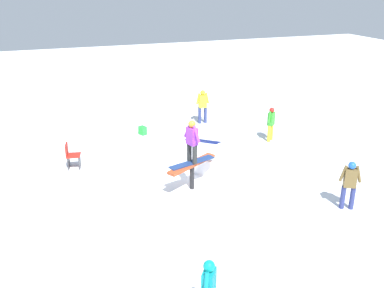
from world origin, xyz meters
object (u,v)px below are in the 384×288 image
bystander_green (271,122)px  backpack_on_snow (143,131)px  bystander_brown (350,183)px  loose_snowboard_navy (204,141)px  bystander_yellow (203,105)px  main_rider_on_rail (192,143)px  rail_feature (192,167)px  folding_chair (72,157)px  loose_snowboard_white (126,266)px

bystander_green → backpack_on_snow: (4.52, -2.40, -0.59)m
bystander_brown → loose_snowboard_navy: bearing=-45.8°
bystander_green → bystander_yellow: size_ratio=0.92×
main_rider_on_rail → bystander_yellow: size_ratio=1.04×
main_rider_on_rail → rail_feature: bearing=0.0°
bystander_green → loose_snowboard_navy: 2.68m
main_rider_on_rail → backpack_on_snow: bearing=-104.6°
folding_chair → bystander_green: bearing=-77.8°
bystander_green → backpack_on_snow: size_ratio=3.98×
rail_feature → bystander_green: size_ratio=1.31×
bystander_green → folding_chair: 7.53m
rail_feature → loose_snowboard_white: 4.09m
rail_feature → loose_snowboard_white: bearing=18.9°
loose_snowboard_white → backpack_on_snow: 8.58m
loose_snowboard_white → loose_snowboard_navy: size_ratio=1.00×
loose_snowboard_navy → bystander_brown: bearing=146.9°
loose_snowboard_white → backpack_on_snow: bearing=111.7°
main_rider_on_rail → loose_snowboard_white: size_ratio=1.00×
bystander_brown → bystander_yellow: bystander_yellow is taller
loose_snowboard_white → bystander_green: bearing=78.1°
bystander_green → loose_snowboard_white: bystander_green is taller
rail_feature → bystander_brown: bearing=114.6°
rail_feature → backpack_on_snow: 5.24m
folding_chair → bystander_yellow: bearing=-50.9°
rail_feature → bystander_yellow: bystander_yellow is taller
main_rider_on_rail → folding_chair: main_rider_on_rail is taller
rail_feature → loose_snowboard_navy: 4.09m
rail_feature → loose_snowboard_white: rail_feature is taller
backpack_on_snow → loose_snowboard_navy: bearing=29.1°
main_rider_on_rail → loose_snowboard_navy: size_ratio=1.00×
rail_feature → backpack_on_snow: bearing=-117.0°
loose_snowboard_navy → backpack_on_snow: backpack_on_snow is taller
main_rider_on_rail → loose_snowboard_white: 4.30m
main_rider_on_rail → loose_snowboard_white: main_rider_on_rail is taller
rail_feature → folding_chair: size_ratio=2.02×
rail_feature → bystander_green: bystander_green is taller
loose_snowboard_white → main_rider_on_rail: bearing=86.8°
loose_snowboard_white → loose_snowboard_navy: 8.00m
bystander_brown → backpack_on_snow: size_ratio=4.14×
main_rider_on_rail → bystander_brown: main_rider_on_rail is taller
bystander_green → loose_snowboard_white: size_ratio=0.88×
rail_feature → main_rider_on_rail: bearing=0.0°
bystander_green → loose_snowboard_navy: bearing=-54.9°
rail_feature → bystander_brown: (-3.61, 2.59, 0.09)m
loose_snowboard_navy → backpack_on_snow: size_ratio=4.55×
rail_feature → bystander_green: bearing=-176.5°
rail_feature → bystander_yellow: 6.32m
rail_feature → folding_chair: 4.28m
bystander_brown → backpack_on_snow: bearing=-35.5°
bystander_green → folding_chair: (7.52, 0.02, -0.35)m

